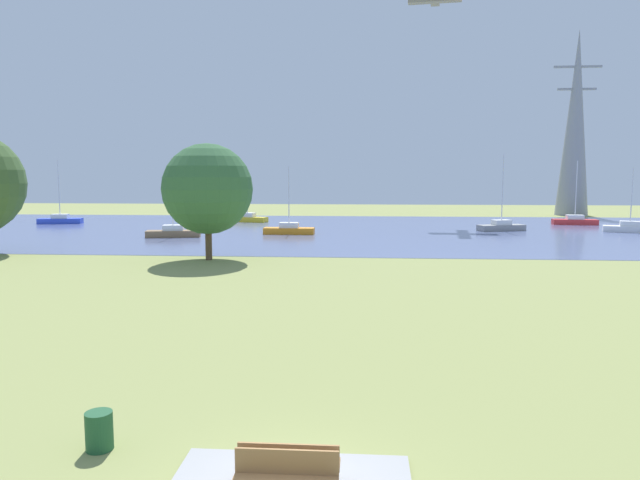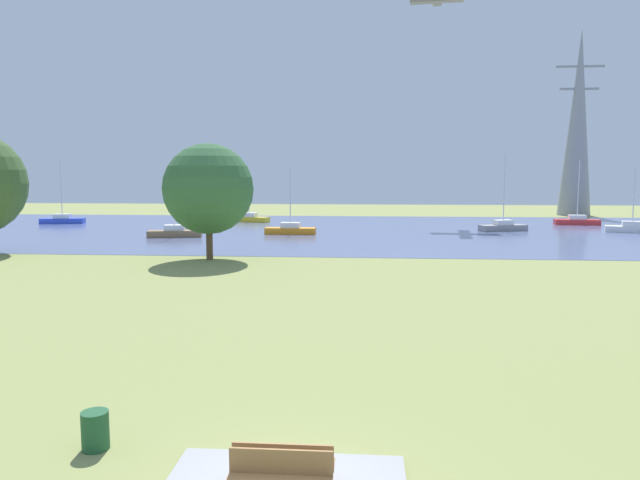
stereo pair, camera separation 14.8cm
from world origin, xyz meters
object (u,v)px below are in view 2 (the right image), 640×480
sailboat_white (632,228)px  tree_west_far (208,189)px  sailboat_yellow (249,218)px  sailboat_brown (175,232)px  litter_bin (95,430)px  electricity_pylon (578,123)px  sailboat_red (577,221)px  sailboat_gray (503,226)px  sailboat_blue (63,220)px  sailboat_orange (290,229)px  bench_facing_water (284,467)px

sailboat_white → tree_west_far: (-36.49, -21.28, 4.27)m
sailboat_yellow → sailboat_brown: bearing=-101.0°
litter_bin → electricity_pylon: (34.54, 73.03, 12.34)m
sailboat_red → sailboat_white: sailboat_red is taller
sailboat_gray → sailboat_blue: 49.30m
sailboat_blue → sailboat_brown: sailboat_blue is taller
sailboat_yellow → litter_bin: bearing=-81.7°
sailboat_orange → sailboat_yellow: (-6.81, 13.90, -0.01)m
sailboat_blue → sailboat_white: size_ratio=1.15×
sailboat_gray → sailboat_brown: 32.28m
sailboat_orange → sailboat_red: 33.64m
sailboat_blue → electricity_pylon: electricity_pylon is taller
litter_bin → sailboat_orange: sailboat_orange is taller
litter_bin → electricity_pylon: bearing=64.7°
sailboat_gray → tree_west_far: sailboat_gray is taller
sailboat_white → electricity_pylon: electricity_pylon is taller
litter_bin → sailboat_white: (31.61, 48.05, 0.06)m
sailboat_brown → litter_bin: bearing=-73.7°
bench_facing_water → sailboat_white: bearing=60.9°
sailboat_brown → bench_facing_water: bearing=-69.1°
sailboat_red → electricity_pylon: size_ratio=0.28×
litter_bin → sailboat_brown: 42.12m
sailboat_gray → electricity_pylon: 31.18m
sailboat_orange → litter_bin: bearing=-87.8°
sailboat_yellow → electricity_pylon: 47.27m
sailboat_brown → sailboat_red: 44.36m
bench_facing_water → tree_west_far: bearing=107.8°
sailboat_yellow → sailboat_red: bearing=-1.5°
sailboat_red → tree_west_far: size_ratio=0.93×
litter_bin → sailboat_white: 57.52m
bench_facing_water → tree_west_far: (-9.02, 28.10, 4.25)m
sailboat_blue → sailboat_orange: bearing=-19.5°
litter_bin → electricity_pylon: size_ratio=0.03×
sailboat_brown → sailboat_yellow: sailboat_brown is taller
sailboat_orange → electricity_pylon: electricity_pylon is taller
sailboat_blue → electricity_pylon: size_ratio=0.29×
sailboat_gray → sailboat_white: (12.27, -0.68, -0.02)m
litter_bin → sailboat_orange: bearing=92.2°
sailboat_orange → sailboat_yellow: sailboat_orange is taller
sailboat_yellow → bench_facing_water: bearing=-77.9°
tree_west_far → sailboat_blue: bearing=132.6°
tree_west_far → litter_bin: bearing=-79.7°
sailboat_brown → sailboat_white: 44.12m
sailboat_gray → sailboat_red: bearing=38.8°
bench_facing_water → tree_west_far: size_ratio=0.23×
litter_bin → tree_west_far: (-4.88, 26.76, 4.32)m
sailboat_white → tree_west_far: 42.46m
sailboat_white → litter_bin: bearing=-123.3°
bench_facing_water → sailboat_white: (27.47, 49.39, -0.01)m
litter_bin → sailboat_gray: bearing=68.3°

